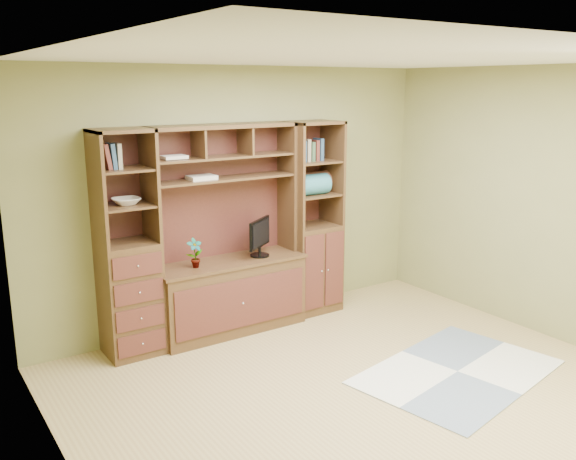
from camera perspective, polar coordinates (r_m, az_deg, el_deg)
room at (r=4.65m, az=7.74°, el=-0.54°), size 4.60×4.10×2.64m
center_hutch at (r=5.95m, az=-5.55°, el=-0.12°), size 1.54×0.53×2.05m
left_tower at (r=5.60m, az=-14.79°, el=-1.37°), size 0.50×0.45×2.05m
right_tower at (r=6.51m, az=2.25°, el=1.12°), size 0.55×0.45×2.05m
rug at (r=5.58m, az=15.58°, el=-12.66°), size 1.91×1.46×0.01m
monitor at (r=6.08m, az=-2.68°, el=-0.07°), size 0.46×0.40×0.53m
orchid at (r=5.79m, az=-8.70°, el=-2.15°), size 0.15×0.10×0.28m
magazines at (r=5.82m, az=-8.10°, el=4.89°), size 0.26×0.19×0.04m
bowl at (r=5.52m, az=-14.91°, el=2.61°), size 0.24×0.24×0.06m
blanket_teal at (r=6.38m, az=2.21°, el=4.27°), size 0.37×0.22×0.22m
blanket_red at (r=6.55m, az=2.46°, el=4.54°), size 0.40×0.22×0.22m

